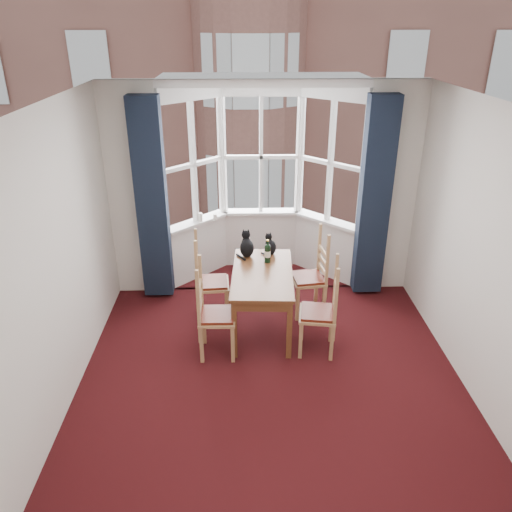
{
  "coord_description": "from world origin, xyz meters",
  "views": [
    {
      "loc": [
        -0.29,
        -3.96,
        3.43
      ],
      "look_at": [
        -0.13,
        1.05,
        1.05
      ],
      "focal_mm": 35.0,
      "sensor_mm": 36.0,
      "label": 1
    }
  ],
  "objects_px": {
    "chair_right_far": "(315,279)",
    "chair_left_near": "(209,317)",
    "chair_left_far": "(205,284)",
    "chair_right_near": "(326,315)",
    "cat_left": "(247,246)",
    "cat_right": "(270,246)",
    "candle_short": "(215,217)",
    "wine_bottle": "(267,252)",
    "dining_table": "(262,280)",
    "candle_tall": "(200,217)"
  },
  "relations": [
    {
      "from": "chair_left_near",
      "to": "wine_bottle",
      "type": "relative_size",
      "value": 3.13
    },
    {
      "from": "chair_left_far",
      "to": "chair_right_near",
      "type": "height_order",
      "value": "same"
    },
    {
      "from": "chair_left_far",
      "to": "candle_tall",
      "type": "relative_size",
      "value": 7.85
    },
    {
      "from": "chair_left_far",
      "to": "cat_right",
      "type": "distance_m",
      "value": 0.94
    },
    {
      "from": "chair_left_near",
      "to": "chair_right_near",
      "type": "height_order",
      "value": "same"
    },
    {
      "from": "chair_right_far",
      "to": "chair_left_near",
      "type": "bearing_deg",
      "value": -146.57
    },
    {
      "from": "chair_left_far",
      "to": "candle_short",
      "type": "xyz_separation_m",
      "value": [
        0.09,
        1.15,
        0.44
      ]
    },
    {
      "from": "cat_left",
      "to": "candle_tall",
      "type": "bearing_deg",
      "value": 124.96
    },
    {
      "from": "candle_tall",
      "to": "cat_right",
      "type": "bearing_deg",
      "value": -42.47
    },
    {
      "from": "chair_right_far",
      "to": "chair_right_near",
      "type": "bearing_deg",
      "value": -89.77
    },
    {
      "from": "chair_right_near",
      "to": "cat_left",
      "type": "relative_size",
      "value": 2.72
    },
    {
      "from": "chair_left_far",
      "to": "wine_bottle",
      "type": "height_order",
      "value": "wine_bottle"
    },
    {
      "from": "dining_table",
      "to": "cat_left",
      "type": "relative_size",
      "value": 3.98
    },
    {
      "from": "chair_left_near",
      "to": "chair_left_far",
      "type": "bearing_deg",
      "value": 96.68
    },
    {
      "from": "candle_tall",
      "to": "chair_left_near",
      "type": "bearing_deg",
      "value": -83.82
    },
    {
      "from": "chair_left_far",
      "to": "chair_right_near",
      "type": "xyz_separation_m",
      "value": [
        1.38,
        -0.75,
        0.0
      ]
    },
    {
      "from": "dining_table",
      "to": "chair_left_far",
      "type": "bearing_deg",
      "value": 159.84
    },
    {
      "from": "chair_left_near",
      "to": "candle_short",
      "type": "distance_m",
      "value": 1.96
    },
    {
      "from": "dining_table",
      "to": "cat_left",
      "type": "distance_m",
      "value": 0.55
    },
    {
      "from": "dining_table",
      "to": "candle_tall",
      "type": "distance_m",
      "value": 1.62
    },
    {
      "from": "chair_left_far",
      "to": "cat_left",
      "type": "xyz_separation_m",
      "value": [
        0.52,
        0.21,
        0.41
      ]
    },
    {
      "from": "chair_left_near",
      "to": "chair_right_far",
      "type": "xyz_separation_m",
      "value": [
        1.29,
        0.85,
        0.0
      ]
    },
    {
      "from": "chair_left_far",
      "to": "cat_right",
      "type": "xyz_separation_m",
      "value": [
        0.82,
        0.26,
        0.38
      ]
    },
    {
      "from": "wine_bottle",
      "to": "dining_table",
      "type": "bearing_deg",
      "value": -104.48
    },
    {
      "from": "chair_left_far",
      "to": "candle_short",
      "type": "height_order",
      "value": "candle_short"
    },
    {
      "from": "chair_left_near",
      "to": "cat_left",
      "type": "bearing_deg",
      "value": 65.79
    },
    {
      "from": "chair_right_near",
      "to": "chair_left_far",
      "type": "bearing_deg",
      "value": 151.44
    },
    {
      "from": "chair_right_far",
      "to": "wine_bottle",
      "type": "relative_size",
      "value": 3.13
    },
    {
      "from": "cat_left",
      "to": "wine_bottle",
      "type": "distance_m",
      "value": 0.31
    },
    {
      "from": "chair_right_near",
      "to": "wine_bottle",
      "type": "relative_size",
      "value": 3.13
    },
    {
      "from": "cat_left",
      "to": "chair_right_near",
      "type": "bearing_deg",
      "value": -48.2
    },
    {
      "from": "candle_tall",
      "to": "candle_short",
      "type": "height_order",
      "value": "candle_tall"
    },
    {
      "from": "chair_left_far",
      "to": "cat_left",
      "type": "relative_size",
      "value": 2.72
    },
    {
      "from": "chair_left_far",
      "to": "wine_bottle",
      "type": "xyz_separation_m",
      "value": [
        0.77,
        0.02,
        0.41
      ]
    },
    {
      "from": "cat_left",
      "to": "chair_left_far",
      "type": "bearing_deg",
      "value": -158.11
    },
    {
      "from": "cat_left",
      "to": "cat_right",
      "type": "bearing_deg",
      "value": 10.46
    },
    {
      "from": "chair_left_far",
      "to": "chair_left_near",
      "type": "bearing_deg",
      "value": -83.32
    },
    {
      "from": "dining_table",
      "to": "chair_right_near",
      "type": "bearing_deg",
      "value": -35.96
    },
    {
      "from": "cat_right",
      "to": "chair_right_near",
      "type": "bearing_deg",
      "value": -61.06
    },
    {
      "from": "chair_left_far",
      "to": "chair_right_near",
      "type": "distance_m",
      "value": 1.57
    },
    {
      "from": "chair_right_far",
      "to": "cat_right",
      "type": "distance_m",
      "value": 0.7
    },
    {
      "from": "dining_table",
      "to": "chair_right_far",
      "type": "height_order",
      "value": "chair_right_far"
    },
    {
      "from": "candle_tall",
      "to": "dining_table",
      "type": "bearing_deg",
      "value": -59.43
    },
    {
      "from": "dining_table",
      "to": "cat_left",
      "type": "height_order",
      "value": "cat_left"
    },
    {
      "from": "chair_right_near",
      "to": "candle_short",
      "type": "xyz_separation_m",
      "value": [
        -1.29,
        1.9,
        0.44
      ]
    },
    {
      "from": "candle_short",
      "to": "candle_tall",
      "type": "bearing_deg",
      "value": -171.67
    },
    {
      "from": "candle_short",
      "to": "cat_left",
      "type": "bearing_deg",
      "value": -65.35
    },
    {
      "from": "wine_bottle",
      "to": "candle_tall",
      "type": "distance_m",
      "value": 1.41
    },
    {
      "from": "chair_right_far",
      "to": "candle_short",
      "type": "bearing_deg",
      "value": 140.76
    },
    {
      "from": "candle_tall",
      "to": "chair_right_far",
      "type": "bearing_deg",
      "value": -34.4
    }
  ]
}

